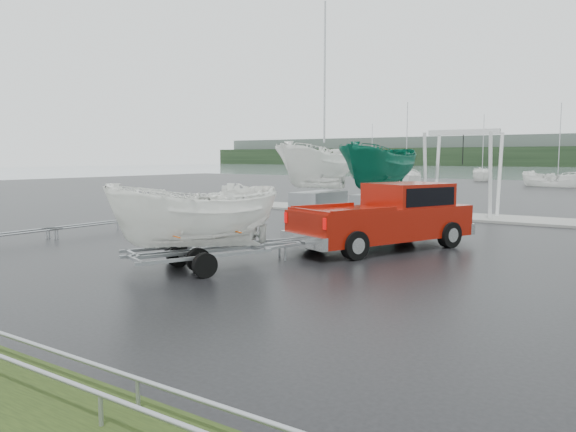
{
  "coord_description": "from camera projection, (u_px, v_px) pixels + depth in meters",
  "views": [
    {
      "loc": [
        8.87,
        -13.3,
        2.84
      ],
      "look_at": [
        -0.03,
        -0.44,
        1.2
      ],
      "focal_mm": 35.0,
      "sensor_mm": 36.0,
      "label": 1
    }
  ],
  "objects": [
    {
      "name": "dock",
      "position": [
        448.0,
        216.0,
        26.83
      ],
      "size": [
        30.0,
        3.0,
        0.12
      ],
      "primitive_type": "cube",
      "color": "gray",
      "rests_on": "ground"
    },
    {
      "name": "moored_boat_4",
      "position": [
        372.0,
        175.0,
        87.84
      ],
      "size": [
        3.04,
        2.99,
        11.28
      ],
      "rotation": [
        0.0,
        0.0,
        4.94
      ],
      "color": "white",
      "rests_on": "ground"
    },
    {
      "name": "mast_rack_2",
      "position": [
        119.0,
        386.0,
        6.13
      ],
      "size": [
        7.0,
        0.56,
        0.06
      ],
      "color": "#96989E",
      "rests_on": "ground"
    },
    {
      "name": "trailer_hitched",
      "position": [
        197.0,
        161.0,
        13.75
      ],
      "size": [
        2.43,
        3.78,
        5.08
      ],
      "rotation": [
        0.0,
        0.0,
        -0.38
      ],
      "color": "#96989E",
      "rests_on": "ground"
    },
    {
      "name": "pickup_truck",
      "position": [
        391.0,
        215.0,
        17.53
      ],
      "size": [
        4.17,
        6.41,
        2.02
      ],
      "rotation": [
        0.0,
        0.0,
        -0.38
      ],
      "color": "maroon",
      "rests_on": "ground"
    },
    {
      "name": "trailer_parked",
      "position": [
        192.0,
        166.0,
        14.48
      ],
      "size": [
        2.56,
        3.77,
        4.81
      ],
      "rotation": [
        0.0,
        0.0,
        -0.42
      ],
      "color": "#96989E",
      "rests_on": "ground"
    },
    {
      "name": "keelboat_1",
      "position": [
        381.0,
        138.0,
        26.52
      ],
      "size": [
        2.35,
        3.2,
        7.35
      ],
      "color": "#96989E",
      "rests_on": "ground"
    },
    {
      "name": "ground_plane",
      "position": [
        297.0,
        256.0,
        16.2
      ],
      "size": [
        120.0,
        120.0,
        0.0
      ],
      "primitive_type": "plane",
      "color": "black",
      "rests_on": "ground"
    },
    {
      "name": "mast_rack_0",
      "position": [
        121.0,
        221.0,
        22.07
      ],
      "size": [
        0.56,
        6.5,
        0.06
      ],
      "rotation": [
        0.0,
        0.0,
        1.57
      ],
      "color": "#96989E",
      "rests_on": "ground"
    },
    {
      "name": "boat_hoist",
      "position": [
        463.0,
        161.0,
        26.21
      ],
      "size": [
        3.3,
        2.18,
        4.12
      ],
      "color": "silver",
      "rests_on": "ground"
    },
    {
      "name": "moored_boat_6",
      "position": [
        482.0,
        181.0,
        68.36
      ],
      "size": [
        2.98,
        3.02,
        11.12
      ],
      "rotation": [
        0.0,
        0.0,
        3.46
      ],
      "color": "white",
      "rests_on": "ground"
    },
    {
      "name": "moored_boat_1",
      "position": [
        557.0,
        187.0,
        54.08
      ],
      "size": [
        3.05,
        3.0,
        11.43
      ],
      "rotation": [
        0.0,
        0.0,
        1.4
      ],
      "color": "white",
      "rests_on": "ground"
    },
    {
      "name": "keelboat_0",
      "position": [
        319.0,
        137.0,
        28.21
      ],
      "size": [
        2.42,
        3.2,
        10.59
      ],
      "color": "#96989E",
      "rests_on": "ground"
    },
    {
      "name": "moored_boat_0",
      "position": [
        406.0,
        187.0,
        53.55
      ],
      "size": [
        3.61,
        3.65,
        11.55
      ],
      "rotation": [
        0.0,
        0.0,
        3.61
      ],
      "color": "white",
      "rests_on": "ground"
    }
  ]
}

